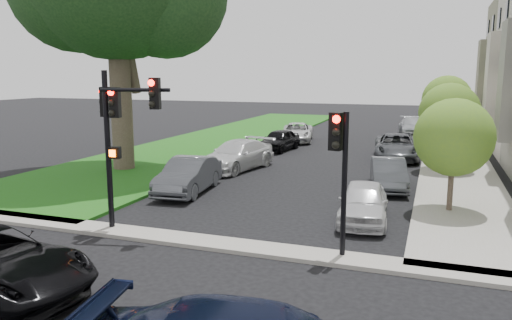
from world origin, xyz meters
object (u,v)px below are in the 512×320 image
(car_parked_0, at_px, (363,202))
(traffic_signal_main, at_px, (118,122))
(car_parked_5, at_px, (188,175))
(small_tree_b, at_px, (449,113))
(car_parked_6, at_px, (237,155))
(car_parked_1, at_px, (388,174))
(small_tree_a, at_px, (454,137))
(car_parked_2, at_px, (396,147))
(traffic_signal_secondary, at_px, (340,157))
(car_parked_4, at_px, (413,127))
(car_parked_7, at_px, (279,140))
(small_tree_c, at_px, (447,100))
(car_parked_8, at_px, (297,132))

(car_parked_0, bearing_deg, traffic_signal_main, -157.78)
(car_parked_0, relative_size, car_parked_5, 0.88)
(small_tree_b, distance_m, car_parked_6, 10.73)
(car_parked_1, bearing_deg, traffic_signal_main, -139.37)
(small_tree_a, distance_m, car_parked_5, 10.24)
(traffic_signal_main, distance_m, car_parked_6, 10.91)
(car_parked_2, xyz_separation_m, car_parked_5, (-7.41, -11.35, -0.00))
(small_tree_b, xyz_separation_m, car_parked_0, (-2.72, -10.04, -2.27))
(traffic_signal_secondary, height_order, car_parked_4, traffic_signal_secondary)
(car_parked_6, distance_m, car_parked_7, 6.80)
(car_parked_5, bearing_deg, car_parked_1, 18.05)
(small_tree_c, height_order, traffic_signal_secondary, small_tree_c)
(car_parked_5, relative_size, car_parked_6, 0.86)
(small_tree_c, relative_size, car_parked_6, 0.93)
(car_parked_1, relative_size, car_parked_8, 0.82)
(small_tree_b, distance_m, traffic_signal_main, 16.67)
(small_tree_a, distance_m, car_parked_2, 11.46)
(small_tree_a, bearing_deg, car_parked_6, 153.78)
(car_parked_1, bearing_deg, traffic_signal_secondary, -103.06)
(car_parked_7, bearing_deg, traffic_signal_main, -82.25)
(car_parked_5, height_order, car_parked_7, car_parked_5)
(traffic_signal_secondary, bearing_deg, small_tree_a, 62.91)
(traffic_signal_main, distance_m, car_parked_8, 22.09)
(car_parked_4, distance_m, car_parked_7, 13.45)
(traffic_signal_main, distance_m, car_parked_2, 18.21)
(traffic_signal_main, relative_size, car_parked_7, 1.25)
(traffic_signal_secondary, height_order, car_parked_2, traffic_signal_secondary)
(car_parked_2, bearing_deg, small_tree_b, -54.77)
(small_tree_b, height_order, car_parked_7, small_tree_b)
(traffic_signal_secondary, relative_size, car_parked_0, 1.01)
(car_parked_4, bearing_deg, car_parked_1, -98.69)
(small_tree_b, distance_m, car_parked_1, 5.91)
(car_parked_8, bearing_deg, car_parked_2, -47.02)
(car_parked_5, bearing_deg, small_tree_b, 33.60)
(car_parked_7, bearing_deg, car_parked_5, -83.88)
(small_tree_b, bearing_deg, car_parked_5, -140.22)
(small_tree_b, distance_m, car_parked_0, 10.65)
(traffic_signal_secondary, bearing_deg, car_parked_8, 107.89)
(traffic_signal_main, xyz_separation_m, traffic_signal_secondary, (6.72, -0.04, -0.69))
(small_tree_b, distance_m, car_parked_2, 4.55)
(car_parked_8, bearing_deg, car_parked_5, -101.33)
(car_parked_2, bearing_deg, car_parked_0, -96.52)
(small_tree_a, xyz_separation_m, car_parked_8, (-9.98, 16.30, -2.02))
(small_tree_c, xyz_separation_m, car_parked_8, (-9.98, -0.22, -2.48))
(small_tree_b, height_order, car_parked_8, small_tree_b)
(small_tree_a, xyz_separation_m, car_parked_1, (-2.37, 3.09, -2.04))
(car_parked_4, bearing_deg, car_parked_2, -100.21)
(car_parked_5, bearing_deg, car_parked_8, 83.62)
(car_parked_4, distance_m, car_parked_5, 24.46)
(car_parked_1, distance_m, car_parked_5, 8.42)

